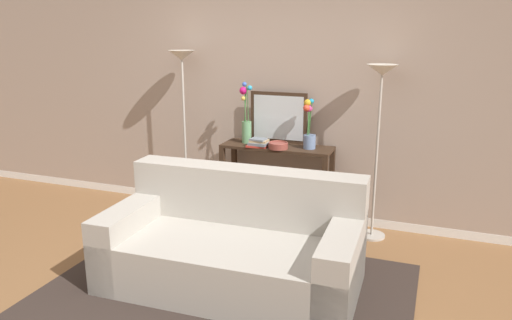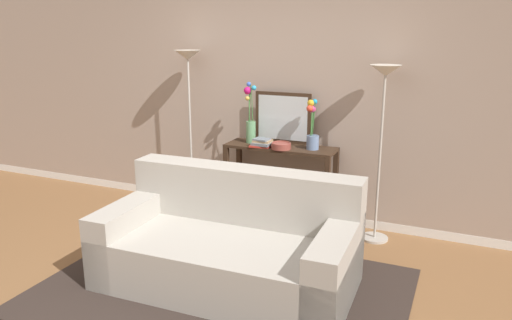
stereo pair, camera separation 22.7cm
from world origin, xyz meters
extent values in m
cube|color=brown|center=(0.00, 0.00, -0.01)|extent=(16.00, 16.00, 0.02)
cube|color=white|center=(0.00, 2.03, 0.04)|extent=(12.00, 0.15, 0.09)
cube|color=tan|center=(0.00, 2.03, 1.56)|extent=(12.00, 0.14, 2.93)
cube|color=#332823|center=(0.27, 0.24, 0.01)|extent=(2.78, 1.95, 0.01)
cube|color=#ADA89E|center=(0.27, 0.34, 0.21)|extent=(2.00, 1.05, 0.42)
cube|color=#ADA89E|center=(0.26, 0.70, 0.65)|extent=(1.98, 0.32, 0.46)
cube|color=#ADA89E|center=(-0.60, 0.31, 0.30)|extent=(0.27, 1.00, 0.60)
cube|color=#ADA89E|center=(1.13, 0.36, 0.30)|extent=(0.27, 1.00, 0.60)
cube|color=#382619|center=(0.18, 1.72, 0.82)|extent=(1.13, 0.36, 0.03)
cube|color=#382619|center=(0.18, 1.72, 0.15)|extent=(1.04, 0.31, 0.01)
cube|color=#382619|center=(-0.36, 1.57, 0.40)|extent=(0.05, 0.05, 0.81)
cube|color=#382619|center=(0.72, 1.57, 0.40)|extent=(0.05, 0.05, 0.81)
cube|color=#382619|center=(-0.36, 1.88, 0.40)|extent=(0.05, 0.05, 0.81)
cube|color=#382619|center=(0.72, 1.88, 0.40)|extent=(0.05, 0.05, 0.81)
cylinder|color=#B7B2A8|center=(-0.87, 1.72, 0.01)|extent=(0.26, 0.26, 0.02)
cylinder|color=#B7B2A8|center=(-0.87, 1.72, 0.84)|extent=(0.02, 0.02, 1.64)
cone|color=silver|center=(-0.87, 1.72, 1.71)|extent=(0.28, 0.28, 0.10)
cylinder|color=#B7B2A8|center=(1.18, 1.72, 0.01)|extent=(0.26, 0.26, 0.02)
cylinder|color=#B7B2A8|center=(1.18, 1.72, 0.80)|extent=(0.02, 0.02, 1.55)
cone|color=silver|center=(1.18, 1.72, 1.62)|extent=(0.28, 0.28, 0.10)
cube|color=#382619|center=(0.15, 1.87, 1.10)|extent=(0.60, 0.02, 0.52)
cube|color=silver|center=(0.15, 1.86, 1.10)|extent=(0.53, 0.01, 0.45)
cylinder|color=#669E6B|center=(-0.15, 1.74, 0.95)|extent=(0.10, 0.10, 0.22)
cylinder|color=#3D7538|center=(-0.14, 1.74, 1.23)|extent=(0.01, 0.04, 0.34)
sphere|color=#2BA1D4|center=(-0.12, 1.74, 1.40)|extent=(0.05, 0.05, 0.05)
cylinder|color=#3D7538|center=(-0.17, 1.74, 1.21)|extent=(0.01, 0.03, 0.31)
sphere|color=#D81D77|center=(-0.19, 1.74, 1.37)|extent=(0.07, 0.07, 0.07)
cylinder|color=#3D7538|center=(-0.17, 1.74, 1.22)|extent=(0.01, 0.02, 0.32)
sphere|color=#C01467|center=(-0.19, 1.73, 1.38)|extent=(0.07, 0.07, 0.07)
cylinder|color=#3D7538|center=(-0.17, 1.75, 1.25)|extent=(0.02, 0.03, 0.38)
sphere|color=#3C62C6|center=(-0.18, 1.76, 1.44)|extent=(0.05, 0.05, 0.05)
cylinder|color=#3D7538|center=(-0.16, 1.73, 1.18)|extent=(0.03, 0.03, 0.24)
sphere|color=gold|center=(-0.18, 1.72, 1.30)|extent=(0.04, 0.04, 0.04)
cylinder|color=#6B84AD|center=(0.52, 1.72, 0.90)|extent=(0.12, 0.12, 0.14)
cylinder|color=#3D7538|center=(0.52, 1.74, 1.14)|extent=(0.03, 0.01, 0.33)
sphere|color=#1B94C7|center=(0.52, 1.76, 1.30)|extent=(0.05, 0.05, 0.05)
cylinder|color=#3D7538|center=(0.50, 1.73, 1.13)|extent=(0.02, 0.03, 0.31)
sphere|color=gold|center=(0.48, 1.74, 1.29)|extent=(0.07, 0.07, 0.07)
cylinder|color=#3D7538|center=(0.50, 1.72, 1.10)|extent=(0.01, 0.03, 0.26)
sphere|color=#EA452F|center=(0.48, 1.72, 1.24)|extent=(0.07, 0.07, 0.07)
cylinder|color=#3D7538|center=(0.51, 1.74, 1.10)|extent=(0.03, 0.02, 0.26)
sphere|color=#C13779|center=(0.50, 1.75, 1.23)|extent=(0.08, 0.08, 0.08)
cylinder|color=brown|center=(0.23, 1.61, 0.86)|extent=(0.19, 0.19, 0.05)
torus|color=brown|center=(0.23, 1.61, 0.89)|extent=(0.19, 0.19, 0.01)
cube|color=#BC3328|center=(0.01, 1.62, 0.84)|extent=(0.22, 0.18, 0.02)
cube|color=slate|center=(0.03, 1.62, 0.87)|extent=(0.20, 0.16, 0.03)
cube|color=tan|center=(0.02, 1.63, 0.89)|extent=(0.18, 0.14, 0.02)
cube|color=slate|center=(0.02, 1.62, 0.91)|extent=(0.16, 0.14, 0.01)
cube|color=#B77F33|center=(-0.25, 1.72, 0.05)|extent=(0.06, 0.14, 0.11)
cube|color=navy|center=(-0.20, 1.72, 0.06)|extent=(0.03, 0.16, 0.12)
cube|color=#1E7075|center=(-0.17, 1.72, 0.05)|extent=(0.04, 0.13, 0.11)
cube|color=#236033|center=(-0.13, 1.72, 0.06)|extent=(0.04, 0.16, 0.11)
cube|color=tan|center=(-0.08, 1.72, 0.06)|extent=(0.04, 0.17, 0.11)
cube|color=#2D2D33|center=(-0.04, 1.72, 0.05)|extent=(0.04, 0.14, 0.10)
cube|color=gold|center=(0.01, 1.72, 0.06)|extent=(0.05, 0.14, 0.12)
cube|color=#BC3328|center=(0.07, 1.72, 0.06)|extent=(0.05, 0.15, 0.12)
camera|label=1|loc=(1.70, -2.90, 1.99)|focal=34.61mm
camera|label=2|loc=(1.91, -2.81, 1.99)|focal=34.61mm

